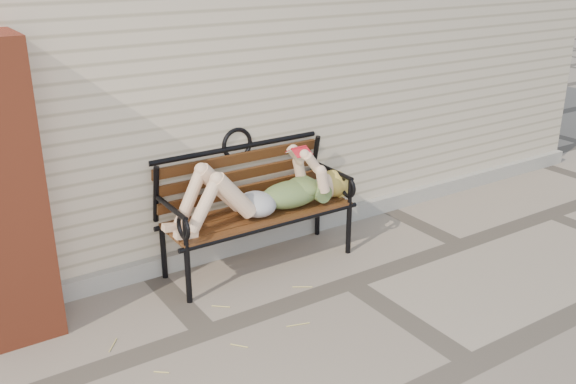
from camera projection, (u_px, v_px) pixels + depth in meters
ground at (350, 283)px, 5.04m from camera, size 80.00×80.00×0.00m
house_wall at (180, 43)px, 6.84m from camera, size 8.00×4.00×3.00m
foundation_strip at (283, 231)px, 5.77m from camera, size 8.00×0.10×0.15m
garden_bench at (252, 192)px, 5.19m from camera, size 1.70×0.68×1.10m
reading_woman at (262, 192)px, 5.08m from camera, size 1.60×0.36×0.50m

